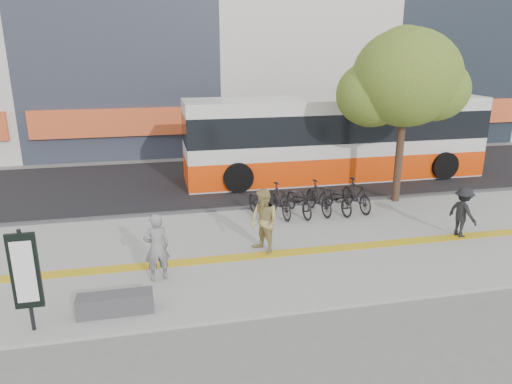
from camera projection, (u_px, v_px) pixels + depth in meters
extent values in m
plane|color=slate|center=(226.00, 279.00, 11.90)|extent=(120.00, 120.00, 0.00)
cube|color=gray|center=(218.00, 253.00, 13.29)|extent=(40.00, 7.00, 0.08)
cube|color=gold|center=(220.00, 259.00, 12.81)|extent=(40.00, 0.45, 0.01)
cube|color=black|center=(194.00, 182.00, 20.29)|extent=(40.00, 8.00, 0.06)
cube|color=#38383A|center=(204.00, 212.00, 16.54)|extent=(40.00, 0.25, 0.14)
cube|color=#DC5529|center=(221.00, 119.00, 24.84)|extent=(19.00, 0.50, 1.40)
cube|color=#38383A|center=(115.00, 304.00, 10.15)|extent=(1.60, 0.45, 0.45)
cylinder|color=black|center=(27.00, 281.00, 9.29)|extent=(0.08, 0.08, 2.20)
cube|color=black|center=(25.00, 271.00, 9.22)|extent=(0.55, 0.08, 1.60)
cube|color=white|center=(24.00, 272.00, 9.18)|extent=(0.40, 0.02, 1.30)
cylinder|color=#372419|center=(399.00, 159.00, 17.27)|extent=(0.28, 0.28, 3.20)
ellipsoid|color=#3F6923|center=(406.00, 78.00, 16.41)|extent=(3.80, 3.80, 3.42)
ellipsoid|color=#3F6923|center=(372.00, 94.00, 16.85)|extent=(2.60, 2.60, 2.34)
ellipsoid|color=#3F6923|center=(435.00, 90.00, 16.34)|extent=(2.40, 2.40, 2.16)
ellipsoid|color=#3F6923|center=(405.00, 53.00, 16.99)|extent=(2.20, 2.20, 1.98)
cube|color=silver|center=(335.00, 138.00, 20.58)|extent=(13.11, 2.73, 3.50)
cube|color=#EB3D07|center=(334.00, 164.00, 20.92)|extent=(13.13, 2.75, 1.09)
cube|color=black|center=(336.00, 124.00, 20.40)|extent=(13.13, 2.75, 1.20)
cylinder|color=black|center=(238.00, 177.00, 18.70)|extent=(1.20, 0.38, 1.20)
cylinder|color=black|center=(227.00, 162.00, 21.25)|extent=(1.20, 0.38, 1.20)
cylinder|color=black|center=(444.00, 165.00, 20.58)|extent=(1.20, 0.38, 1.20)
cylinder|color=black|center=(411.00, 152.00, 23.13)|extent=(1.20, 0.38, 1.20)
imported|color=black|center=(260.00, 203.00, 15.83)|extent=(0.94, 2.00, 1.01)
imported|color=black|center=(280.00, 200.00, 15.95)|extent=(0.79, 1.93, 1.12)
imported|color=black|center=(299.00, 200.00, 16.11)|extent=(0.94, 2.00, 1.01)
imported|color=black|center=(319.00, 197.00, 16.24)|extent=(0.79, 1.93, 1.12)
imported|color=black|center=(338.00, 198.00, 16.40)|extent=(0.94, 2.00, 1.01)
imported|color=black|center=(356.00, 195.00, 16.53)|extent=(0.79, 1.93, 1.12)
imported|color=black|center=(157.00, 247.00, 11.45)|extent=(0.70, 0.54, 1.72)
imported|color=tan|center=(264.00, 222.00, 12.99)|extent=(1.03, 1.11, 1.83)
imported|color=black|center=(463.00, 212.00, 14.17)|extent=(0.77, 1.10, 1.55)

